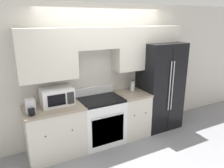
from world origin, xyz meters
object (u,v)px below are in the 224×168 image
object	(u,v)px
refrigerator	(159,86)
microwave	(57,96)
oven_range	(101,120)
bottle	(133,86)

from	to	relation	value
refrigerator	microwave	world-z (taller)	refrigerator
oven_range	refrigerator	xyz separation A→B (m)	(1.41, 0.04, 0.47)
microwave	bottle	distance (m)	1.58
refrigerator	microwave	distance (m)	2.19
refrigerator	bottle	xyz separation A→B (m)	(-0.62, 0.09, 0.05)
refrigerator	bottle	bearing A→B (deg)	171.52
oven_range	refrigerator	bearing A→B (deg)	1.67
oven_range	microwave	bearing A→B (deg)	173.71
oven_range	bottle	world-z (taller)	bottle
bottle	microwave	bearing A→B (deg)	-178.31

